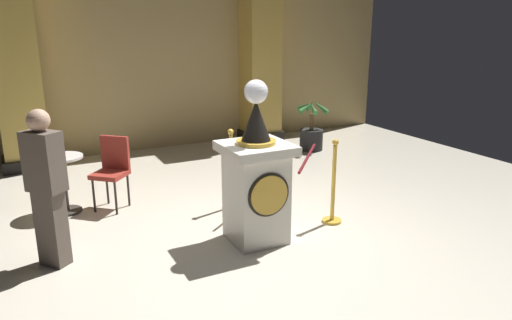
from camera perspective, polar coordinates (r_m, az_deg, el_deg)
The scene contains 12 objects.
ground_plane at distance 5.69m, azimuth -0.24°, elevation -8.69°, with size 10.73×10.73×0.00m, color beige.
back_wall at distance 9.49m, azimuth -13.06°, elevation 12.27°, with size 10.73×0.16×3.66m, color tan.
pedestal_clock at distance 5.25m, azimuth 0.03°, elevation -2.48°, with size 0.72×0.72×1.82m.
stanchion_near at distance 5.92m, azimuth 9.22°, elevation -4.00°, with size 0.24×0.24×1.06m.
stanchion_far at distance 6.32m, azimuth -2.98°, elevation -2.44°, with size 0.24×0.24×1.08m.
velvet_rope at distance 5.96m, azimuth 2.97°, elevation 0.51°, with size 1.00×1.00×0.22m.
column_left at distance 8.83m, azimuth -26.88°, elevation 10.18°, with size 0.84×0.84×3.51m.
column_right at distance 9.95m, azimuth 0.45°, elevation 12.32°, with size 0.82×0.82×3.51m.
potted_palm_right at distance 9.34m, azimuth 6.67°, elevation 3.23°, with size 0.68×0.64×1.00m.
bystander_guest at distance 5.11m, azimuth -23.82°, elevation -2.81°, with size 0.40×0.42×1.61m.
cafe_table at distance 6.60m, azimuth -22.06°, elevation -1.91°, with size 0.52×0.52×0.76m.
cafe_chair_red at distance 6.55m, azimuth -16.86°, elevation -0.70°, with size 0.56×0.56×0.96m.
Camera 1 is at (-2.33, -4.62, 2.37)m, focal length 33.35 mm.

